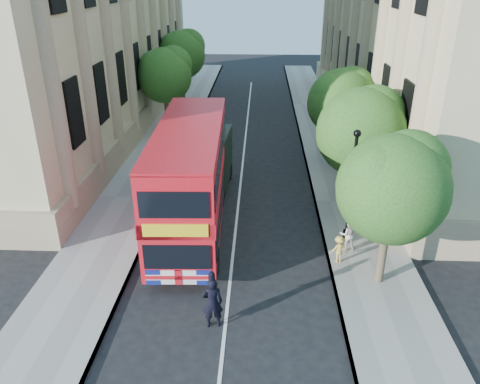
# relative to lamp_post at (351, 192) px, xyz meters

# --- Properties ---
(ground) EXTENTS (120.00, 120.00, 0.00)m
(ground) POSITION_rel_lamp_post_xyz_m (-5.00, -6.00, -2.51)
(ground) COLOR black
(ground) RESTS_ON ground
(pavement_right) EXTENTS (3.50, 80.00, 0.12)m
(pavement_right) POSITION_rel_lamp_post_xyz_m (0.75, 4.00, -2.45)
(pavement_right) COLOR gray
(pavement_right) RESTS_ON ground
(pavement_left) EXTENTS (3.50, 80.00, 0.12)m
(pavement_left) POSITION_rel_lamp_post_xyz_m (-10.75, 4.00, -2.45)
(pavement_left) COLOR gray
(pavement_left) RESTS_ON ground
(building_right) EXTENTS (12.00, 38.00, 18.00)m
(building_right) POSITION_rel_lamp_post_xyz_m (8.80, 18.00, 6.49)
(building_right) COLOR tan
(building_right) RESTS_ON ground
(building_left) EXTENTS (12.00, 38.00, 18.00)m
(building_left) POSITION_rel_lamp_post_xyz_m (-18.80, 18.00, 6.49)
(building_left) COLOR tan
(building_left) RESTS_ON ground
(tree_right_near) EXTENTS (4.00, 4.00, 6.08)m
(tree_right_near) POSITION_rel_lamp_post_xyz_m (0.84, -2.97, 1.74)
(tree_right_near) COLOR #473828
(tree_right_near) RESTS_ON ground
(tree_right_mid) EXTENTS (4.20, 4.20, 6.37)m
(tree_right_mid) POSITION_rel_lamp_post_xyz_m (0.84, 3.03, 1.93)
(tree_right_mid) COLOR #473828
(tree_right_mid) RESTS_ON ground
(tree_right_far) EXTENTS (4.00, 4.00, 6.15)m
(tree_right_far) POSITION_rel_lamp_post_xyz_m (0.84, 9.03, 1.80)
(tree_right_far) COLOR #473828
(tree_right_far) RESTS_ON ground
(tree_left_far) EXTENTS (4.00, 4.00, 6.30)m
(tree_left_far) POSITION_rel_lamp_post_xyz_m (-10.96, 16.03, 1.93)
(tree_left_far) COLOR #473828
(tree_left_far) RESTS_ON ground
(tree_left_back) EXTENTS (4.20, 4.20, 6.65)m
(tree_left_back) POSITION_rel_lamp_post_xyz_m (-10.96, 24.03, 2.20)
(tree_left_back) COLOR #473828
(tree_left_back) RESTS_ON ground
(lamp_post) EXTENTS (0.32, 0.32, 5.16)m
(lamp_post) POSITION_rel_lamp_post_xyz_m (0.00, 0.00, 0.00)
(lamp_post) COLOR black
(lamp_post) RESTS_ON pavement_right
(double_decker_bus) EXTENTS (3.20, 10.63, 4.86)m
(double_decker_bus) POSITION_rel_lamp_post_xyz_m (-7.04, 1.10, 0.18)
(double_decker_bus) COLOR red
(double_decker_bus) RESTS_ON ground
(box_van) EXTENTS (2.54, 5.62, 3.15)m
(box_van) POSITION_rel_lamp_post_xyz_m (-6.81, 5.11, -0.97)
(box_van) COLOR black
(box_van) RESTS_ON ground
(police_constable) EXTENTS (0.78, 0.59, 1.94)m
(police_constable) POSITION_rel_lamp_post_xyz_m (-5.42, -5.72, -1.54)
(police_constable) COLOR black
(police_constable) RESTS_ON ground
(woman_pedestrian) EXTENTS (0.79, 0.65, 1.49)m
(woman_pedestrian) POSITION_rel_lamp_post_xyz_m (-0.10, -0.75, -1.64)
(woman_pedestrian) COLOR beige
(woman_pedestrian) RESTS_ON pavement_right
(child_a) EXTENTS (0.62, 0.26, 1.04)m
(child_a) POSITION_rel_lamp_post_xyz_m (1.51, 0.48, -1.87)
(child_a) COLOR orange
(child_a) RESTS_ON pavement_right
(child_b) EXTENTS (0.85, 0.60, 1.19)m
(child_b) POSITION_rel_lamp_post_xyz_m (-0.60, -1.74, -1.80)
(child_b) COLOR gold
(child_b) RESTS_ON pavement_right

